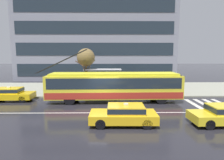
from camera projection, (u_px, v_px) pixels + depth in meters
ground_plane at (104, 108)px, 16.00m from camera, size 160.00×160.00×0.00m
sidewalk_slab at (106, 89)px, 24.98m from camera, size 80.00×10.00×0.14m
crosswalk_stripe_edge_near at (195, 105)px, 17.14m from camera, size 0.44×4.40×0.01m
crosswalk_stripe_inner_a at (205, 105)px, 17.15m from camera, size 0.44×4.40×0.01m
crosswalk_stripe_center at (215, 105)px, 17.16m from camera, size 0.44×4.40×0.01m
lane_centre_line at (104, 113)px, 14.81m from camera, size 72.00×0.14×0.01m
trolleybus at (114, 86)px, 18.26m from camera, size 13.50×2.82×4.95m
taxi_queued_behind_bus at (10, 94)px, 18.58m from camera, size 4.25×1.93×1.39m
taxi_oncoming_near at (124, 114)px, 12.26m from camera, size 4.26×1.92×1.39m
bus_shelter at (103, 75)px, 22.07m from camera, size 4.20×1.64×2.67m
pedestrian_at_shelter at (72, 79)px, 22.08m from camera, size 1.43×1.43×1.96m
pedestrian_approaching_curb at (71, 79)px, 21.12m from camera, size 1.60×1.60×2.03m
pedestrian_walking_past at (148, 85)px, 21.57m from camera, size 0.45×0.45×1.64m
street_tree_bare at (86, 58)px, 21.32m from camera, size 2.22×2.25×4.98m
office_tower_corner_left at (97, 31)px, 36.64m from camera, size 27.76×11.39×17.70m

